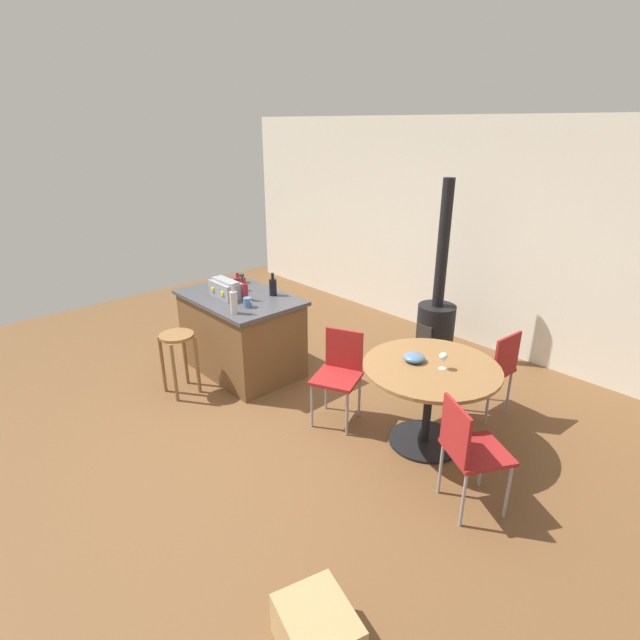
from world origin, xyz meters
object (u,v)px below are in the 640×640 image
object	(u,v)px
wood_stove	(436,317)
toolbox	(226,289)
bottle_3	(238,283)
cup_2	(248,302)
folding_chair_far	(469,447)
bottle_0	(245,291)
serving_bowl	(414,357)
kitchen_island	(242,333)
dining_table	(430,384)
folding_chair_near	(339,370)
cardboard_box	(317,632)
bottle_1	(273,287)
cup_1	(224,282)
folding_chair_left	(493,367)
cup_0	(241,278)
bottle_2	(234,302)
wine_glass	(443,357)
wooden_stool	(178,350)

from	to	relation	value
wood_stove	toolbox	distance (m)	2.44
bottle_3	cup_2	bearing A→B (deg)	-24.14
folding_chair_far	bottle_0	size ratio (longest dim) A/B	3.48
folding_chair_far	serving_bowl	size ratio (longest dim) A/B	4.83
kitchen_island	dining_table	world-z (taller)	kitchen_island
folding_chair_near	wood_stove	world-z (taller)	wood_stove
bottle_0	cup_2	world-z (taller)	bottle_0
dining_table	folding_chair_near	world-z (taller)	folding_chair_near
cup_2	cardboard_box	world-z (taller)	cup_2
bottle_1	cup_1	distance (m)	0.66
bottle_0	serving_bowl	distance (m)	1.96
folding_chair_left	cup_0	distance (m)	2.93
folding_chair_far	cup_1	world-z (taller)	cup_1
toolbox	bottle_2	size ratio (longest dim) A/B	1.23
toolbox	cardboard_box	distance (m)	3.45
wood_stove	toolbox	world-z (taller)	wood_stove
cardboard_box	cup_1	bearing A→B (deg)	154.20
folding_chair_far	bottle_3	bearing A→B (deg)	176.76
bottle_2	cardboard_box	world-z (taller)	bottle_2
cup_2	wine_glass	size ratio (longest dim) A/B	0.84
cup_2	cardboard_box	size ratio (longest dim) A/B	0.28
dining_table	cup_2	world-z (taller)	cup_2
wood_stove	bottle_1	distance (m)	1.96
wooden_stool	folding_chair_left	bearing A→B (deg)	39.45
toolbox	cup_2	xyz separation A→B (m)	(0.41, -0.01, -0.04)
folding_chair_far	bottle_2	size ratio (longest dim) A/B	2.85
toolbox	serving_bowl	distance (m)	2.20
wine_glass	bottle_1	bearing A→B (deg)	-176.83
toolbox	bottle_2	world-z (taller)	bottle_2
bottle_3	cardboard_box	bearing A→B (deg)	-28.01
folding_chair_near	bottle_2	bearing A→B (deg)	-157.85
folding_chair_near	cardboard_box	world-z (taller)	folding_chair_near
folding_chair_far	toolbox	distance (m)	2.99
wooden_stool	folding_chair_near	xyz separation A→B (m)	(1.45, 0.86, 0.03)
bottle_1	wine_glass	world-z (taller)	bottle_1
dining_table	bottle_3	xyz separation A→B (m)	(-2.40, -0.27, 0.38)
cup_2	cup_0	bearing A→B (deg)	150.39
folding_chair_far	bottle_1	distance (m)	2.72
cup_2	kitchen_island	bearing A→B (deg)	159.54
folding_chair_far	cardboard_box	size ratio (longest dim) A/B	2.04
toolbox	cup_0	bearing A→B (deg)	128.72
kitchen_island	wood_stove	size ratio (longest dim) A/B	0.65
folding_chair_far	wine_glass	size ratio (longest dim) A/B	6.06
bottle_0	serving_bowl	bearing A→B (deg)	10.79
folding_chair_near	wine_glass	bearing A→B (deg)	19.16
folding_chair_near	cup_1	xyz separation A→B (m)	(-1.82, -0.04, 0.42)
wood_stove	cup_2	bearing A→B (deg)	-114.12
folding_chair_far	bottle_3	distance (m)	3.09
wooden_stool	cup_1	world-z (taller)	cup_1
bottle_2	cup_0	world-z (taller)	bottle_2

